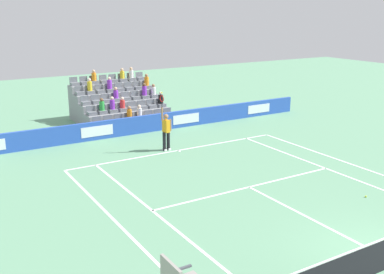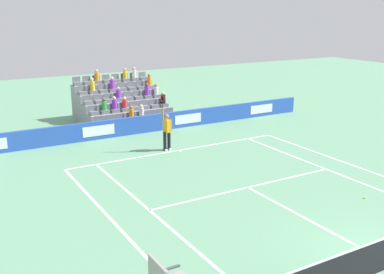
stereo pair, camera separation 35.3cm
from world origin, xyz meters
TOP-DOWN VIEW (x-y plane):
  - line_baseline at (0.00, -11.89)m, footprint 10.97×0.10m
  - line_service at (0.00, -6.40)m, footprint 8.23×0.10m
  - line_centre_service at (0.00, -3.20)m, footprint 0.10×6.40m
  - line_singles_sideline_left at (4.12, -5.95)m, footprint 0.10×11.89m
  - line_singles_sideline_right at (-4.12, -5.95)m, footprint 0.10×11.89m
  - line_doubles_sideline_left at (5.49, -5.95)m, footprint 0.10×11.89m
  - line_doubles_sideline_right at (-5.49, -5.95)m, footprint 0.10×11.89m
  - line_centre_mark at (0.00, -11.79)m, footprint 0.10×0.20m
  - sponsor_barrier at (0.00, -15.75)m, footprint 21.31×0.22m
  - tennis_player at (0.46, -12.23)m, footprint 0.53×0.39m
  - stadium_stand at (-0.01, -19.31)m, footprint 4.96×4.75m
  - loose_tennis_ball at (-2.98, -3.43)m, footprint 0.07×0.07m

SIDE VIEW (x-z plane):
  - line_baseline at x=0.00m, z-range 0.00..0.01m
  - line_service at x=0.00m, z-range 0.00..0.01m
  - line_centre_service at x=0.00m, z-range 0.00..0.01m
  - line_singles_sideline_left at x=4.12m, z-range 0.00..0.01m
  - line_singles_sideline_right at x=-4.12m, z-range 0.00..0.01m
  - line_doubles_sideline_left at x=5.49m, z-range 0.00..0.01m
  - line_doubles_sideline_right at x=-5.49m, z-range 0.00..0.01m
  - line_centre_mark at x=0.00m, z-range 0.00..0.01m
  - loose_tennis_ball at x=-2.98m, z-range 0.00..0.07m
  - sponsor_barrier at x=0.00m, z-range 0.00..0.95m
  - stadium_stand at x=-0.01m, z-range -0.66..2.32m
  - tennis_player at x=0.46m, z-range -0.43..2.42m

